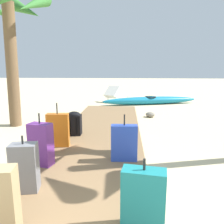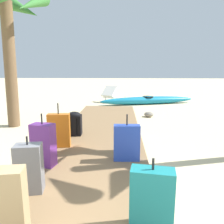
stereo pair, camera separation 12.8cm
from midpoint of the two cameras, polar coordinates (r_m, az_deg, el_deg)
ground_plane at (r=4.48m, az=-3.62°, el=-9.91°), size 60.00×60.00×0.00m
boardwalk at (r=5.21m, az=-2.51°, el=-6.34°), size 1.90×7.91×0.08m
backpack_black at (r=5.20m, az=-9.02°, el=-2.72°), size 0.32×0.28×0.55m
suitcase_teal at (r=2.29m, az=9.78°, el=-21.48°), size 0.44×0.25×0.73m
suitcase_grey at (r=3.04m, az=-20.48°, el=-13.27°), size 0.35×0.26×0.73m
suitcase_orange at (r=4.49m, az=-12.97°, el=-4.55°), size 0.44×0.21×0.88m
suitcase_purple at (r=3.71m, az=-16.94°, el=-8.00°), size 0.39×0.28×0.85m
suitcase_blue at (r=3.75m, az=4.15°, el=-7.94°), size 0.44×0.18×0.79m
palm_tree_near_left at (r=6.75m, az=-24.67°, el=20.10°), size 2.15×2.07×3.70m
lounge_chair at (r=10.84m, az=1.55°, el=4.54°), size 1.27×1.66×0.77m
kayak at (r=10.09m, az=10.22°, el=2.97°), size 4.36×1.65×0.35m
rock_left_near at (r=6.82m, az=-14.56°, el=-1.74°), size 0.30×0.34×0.23m
rock_right_far at (r=7.48m, az=10.33°, el=-0.66°), size 0.41×0.40×0.17m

